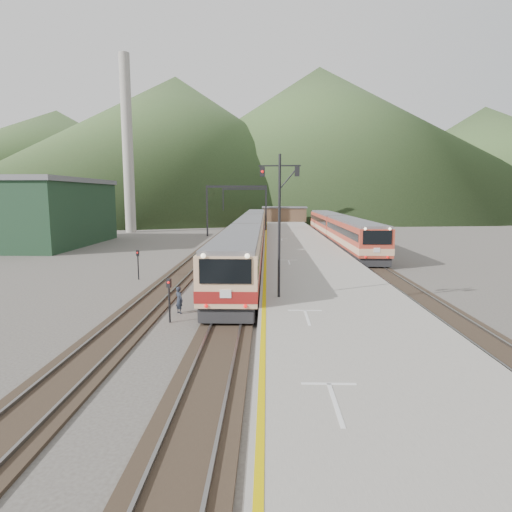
{
  "coord_description": "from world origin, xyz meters",
  "views": [
    {
      "loc": [
        1.99,
        -12.61,
        6.42
      ],
      "look_at": [
        1.18,
        18.54,
        2.0
      ],
      "focal_mm": 30.0,
      "sensor_mm": 36.0,
      "label": 1
    }
  ],
  "objects_px": {
    "second_train": "(338,228)",
    "signal_mast": "(279,212)",
    "main_train": "(251,231)",
    "worker": "(179,300)"
  },
  "relations": [
    {
      "from": "main_train",
      "to": "second_train",
      "type": "height_order",
      "value": "main_train"
    },
    {
      "from": "main_train",
      "to": "second_train",
      "type": "xyz_separation_m",
      "value": [
        11.5,
        6.1,
        -0.02
      ]
    },
    {
      "from": "main_train",
      "to": "worker",
      "type": "xyz_separation_m",
      "value": [
        -2.82,
        -28.79,
        -1.35
      ]
    },
    {
      "from": "second_train",
      "to": "worker",
      "type": "height_order",
      "value": "second_train"
    },
    {
      "from": "main_train",
      "to": "signal_mast",
      "type": "height_order",
      "value": "signal_mast"
    },
    {
      "from": "signal_mast",
      "to": "second_train",
      "type": "bearing_deg",
      "value": 75.8
    },
    {
      "from": "main_train",
      "to": "worker",
      "type": "height_order",
      "value": "main_train"
    },
    {
      "from": "worker",
      "to": "signal_mast",
      "type": "bearing_deg",
      "value": -137.27
    },
    {
      "from": "second_train",
      "to": "signal_mast",
      "type": "distance_m",
      "value": 36.31
    },
    {
      "from": "main_train",
      "to": "second_train",
      "type": "relative_size",
      "value": 1.52
    }
  ]
}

